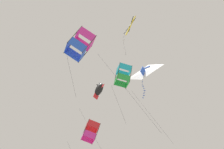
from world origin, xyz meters
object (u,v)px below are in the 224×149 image
at_px(kite_delta_mid_left, 145,72).
at_px(kite_box_upper_right, 80,44).
at_px(kite_diamond_near_left, 130,26).
at_px(kite_box_near_right, 123,75).
at_px(kite_box_highest, 91,132).
at_px(kite_fish_far_centre, 99,90).

height_order(kite_delta_mid_left, kite_box_upper_right, kite_delta_mid_left).
xyz_separation_m(kite_diamond_near_left, kite_box_near_right, (1.57, -1.99, -3.11)).
distance_m(kite_box_near_right, kite_box_highest, 5.86).
distance_m(kite_fish_far_centre, kite_delta_mid_left, 4.72).
bearing_deg(kite_box_near_right, kite_box_highest, 19.29).
bearing_deg(kite_box_highest, kite_box_upper_right, 160.24).
xyz_separation_m(kite_diamond_near_left, kite_delta_mid_left, (1.22, -6.42, -0.25)).
relative_size(kite_box_highest, kite_box_upper_right, 1.16).
relative_size(kite_box_highest, kite_delta_mid_left, 0.83).
bearing_deg(kite_diamond_near_left, kite_box_near_right, -25.38).
bearing_deg(kite_diamond_near_left, kite_box_highest, -11.57).
xyz_separation_m(kite_fish_far_centre, kite_box_near_right, (-4.22, 3.92, -1.78)).
relative_size(kite_diamond_near_left, kite_fish_far_centre, 1.02).
distance_m(kite_box_near_right, kite_delta_mid_left, 5.28).
relative_size(kite_fish_far_centre, kite_box_highest, 1.46).
bearing_deg(kite_box_upper_right, kite_box_highest, -22.00).
distance_m(kite_box_highest, kite_box_upper_right, 8.25).
distance_m(kite_diamond_near_left, kite_box_near_right, 4.01).
height_order(kite_diamond_near_left, kite_box_upper_right, kite_diamond_near_left).
height_order(kite_fish_far_centre, kite_box_upper_right, kite_fish_far_centre).
xyz_separation_m(kite_box_highest, kite_box_upper_right, (-2.55, 6.75, 3.98)).
xyz_separation_m(kite_diamond_near_left, kite_box_upper_right, (3.24, 2.24, -2.30)).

